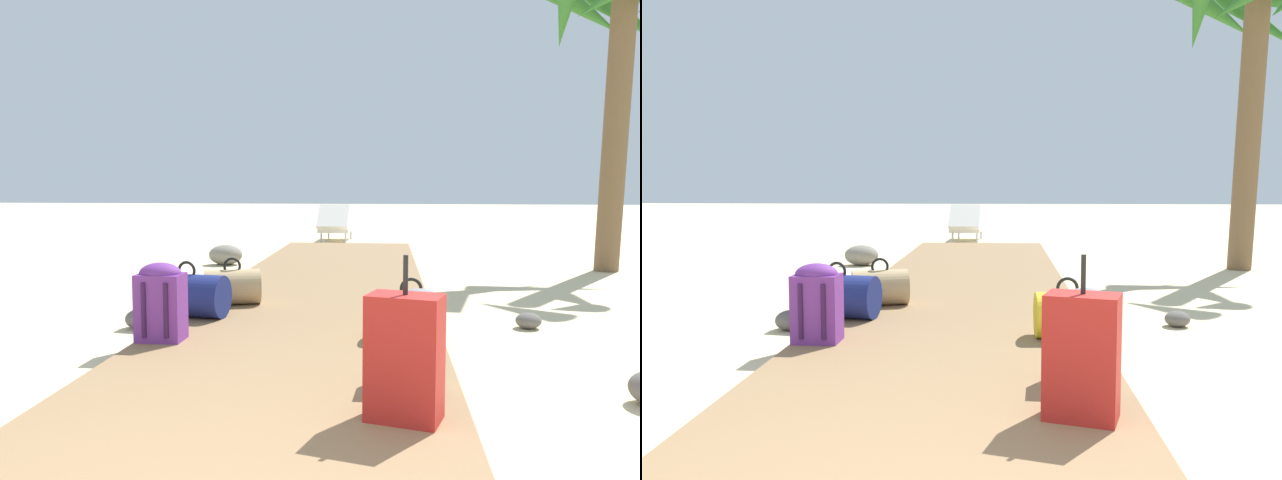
# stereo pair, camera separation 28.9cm
# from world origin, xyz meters

# --- Properties ---
(ground_plane) EXTENTS (60.00, 60.00, 0.00)m
(ground_plane) POSITION_xyz_m (0.00, 4.17, 0.00)
(ground_plane) COLOR beige
(boardwalk) EXTENTS (2.18, 10.42, 0.08)m
(boardwalk) POSITION_xyz_m (0.00, 5.21, 0.04)
(boardwalk) COLOR olive
(boardwalk) RESTS_ON ground
(suitcase_red) EXTENTS (0.39, 0.31, 0.79)m
(suitcase_red) POSITION_xyz_m (0.76, 1.44, 0.38)
(suitcase_red) COLOR red
(suitcase_red) RESTS_ON boardwalk
(duffel_bag_tan) EXTENTS (0.58, 0.46, 0.44)m
(duffel_bag_tan) POSITION_xyz_m (-0.73, 4.23, 0.24)
(duffel_bag_tan) COLOR tan
(duffel_bag_tan) RESTS_ON boardwalk
(backpack_purple) EXTENTS (0.32, 0.26, 0.56)m
(backpack_purple) POSITION_xyz_m (-0.92, 2.83, 0.37)
(backpack_purple) COLOR #6B2D84
(backpack_purple) RESTS_ON boardwalk
(duffel_bag_navy) EXTENTS (0.71, 0.47, 0.47)m
(duffel_bag_navy) POSITION_xyz_m (-0.98, 3.66, 0.26)
(duffel_bag_navy) COLOR navy
(duffel_bag_navy) RESTS_ON boardwalk
(duffel_bag_yellow) EXTENTS (0.48, 0.36, 0.45)m
(duffel_bag_yellow) POSITION_xyz_m (0.86, 3.06, 0.25)
(duffel_bag_yellow) COLOR gold
(duffel_bag_yellow) RESTS_ON boardwalk
(backpack_grey) EXTENTS (0.31, 0.26, 0.53)m
(backpack_grey) POSITION_xyz_m (0.86, 2.05, 0.36)
(backpack_grey) COLOR slate
(backpack_grey) RESTS_ON boardwalk
(palm_tree_far_right) EXTENTS (2.03, 2.09, 4.15)m
(palm_tree_far_right) POSITION_xyz_m (3.66, 7.47, 3.07)
(palm_tree_far_right) COLOR brown
(palm_tree_far_right) RESTS_ON ground
(lounge_chair) EXTENTS (0.67, 1.58, 0.77)m
(lounge_chair) POSITION_xyz_m (-0.33, 11.48, 0.33)
(lounge_chair) COLOR white
(lounge_chair) RESTS_ON ground
(rock_right_mid) EXTENTS (0.29, 0.30, 0.13)m
(rock_right_mid) POSITION_xyz_m (1.85, 3.85, 0.07)
(rock_right_mid) COLOR #5B5651
(rock_right_mid) RESTS_ON ground
(rock_left_mid) EXTENTS (0.27, 0.27, 0.16)m
(rock_left_mid) POSITION_xyz_m (-1.35, 3.52, 0.08)
(rock_left_mid) COLOR #5B5651
(rock_left_mid) RESTS_ON ground
(rock_left_far) EXTENTS (0.50, 0.43, 0.30)m
(rock_left_far) POSITION_xyz_m (-1.65, 7.67, 0.15)
(rock_left_far) COLOR gray
(rock_left_far) RESTS_ON ground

